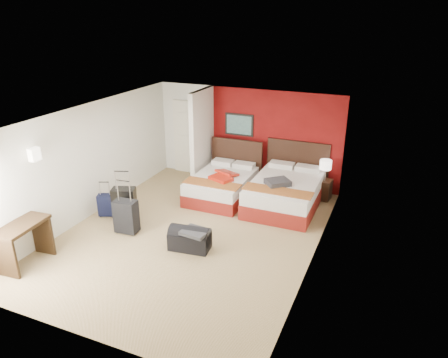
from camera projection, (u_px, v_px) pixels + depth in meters
The scene contains 17 objects.
ground at pixel (192, 234), 8.77m from camera, with size 6.50×6.50×0.00m, color tan.
room_walls at pixel (165, 149), 10.03m from camera, with size 5.02×6.52×2.50m.
red_accent_panel at pixel (274, 139), 10.79m from camera, with size 3.50×0.04×2.50m, color maroon.
partition_wall at pixel (202, 138), 10.90m from camera, with size 0.12×1.20×2.50m, color silver.
entry_door at pixel (187, 137), 11.76m from camera, with size 0.82×0.06×2.05m, color silver.
bed_left at pixel (222, 186), 10.40m from camera, with size 1.33×1.90×0.57m, color white.
bed_right at pixel (285, 194), 9.89m from camera, with size 1.51×2.16×0.65m, color white.
red_suitcase_open at pixel (224, 176), 10.15m from camera, with size 0.52×0.72×0.09m, color red.
jacket_bundle at pixel (278, 182), 9.53m from camera, with size 0.51×0.41×0.12m, color #36363B.
nightstand at pixel (323, 189), 10.31m from camera, with size 0.36×0.36×0.50m, color black.
table_lamp at pixel (325, 170), 10.12m from camera, with size 0.28×0.28×0.51m, color silver.
suitcase_black at pixel (125, 205), 9.20m from camera, with size 0.49×0.31×0.74m, color black.
suitcase_charcoal at pixel (126, 217), 8.72m from camera, with size 0.47×0.29×0.69m, color black.
suitcase_navy at pixel (106, 206), 9.46m from camera, with size 0.35×0.22×0.49m, color black.
duffel_bag at pixel (190, 240), 8.17m from camera, with size 0.78×0.42×0.40m, color black.
jacket_draped at pixel (195, 232), 7.98m from camera, with size 0.49×0.41×0.07m, color #323337.
desk at pixel (25, 245), 7.58m from camera, with size 0.50×0.99×0.83m, color black.
Camera 1 is at (3.64, -6.83, 4.34)m, focal length 33.81 mm.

